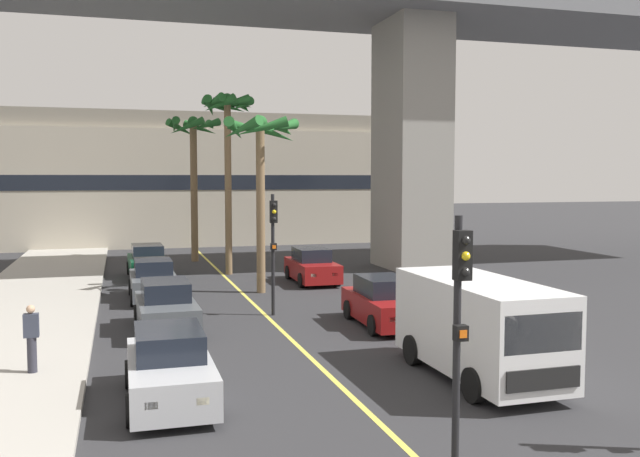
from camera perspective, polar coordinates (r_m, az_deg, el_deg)
lane_stripe_center at (r=27.23m, az=-5.92°, el=-5.84°), size 0.14×56.00×0.01m
pier_building_backdrop at (r=51.12m, az=-10.90°, el=3.95°), size 29.62×8.04×9.21m
car_queue_front at (r=15.26m, az=-12.35°, el=-11.26°), size 1.84×4.10×1.56m
car_queue_second at (r=31.25m, az=-0.67°, el=-3.18°), size 1.89×4.13×1.56m
car_queue_third at (r=22.41m, az=5.33°, el=-6.18°), size 1.93×4.15×1.56m
car_queue_fourth at (r=33.79m, az=-14.07°, el=-2.74°), size 1.93×4.15×1.56m
car_queue_fifth at (r=22.06m, az=-12.63°, el=-6.43°), size 1.91×4.14×1.56m
car_queue_sixth at (r=27.76m, az=-13.62°, el=-4.25°), size 1.87×4.12×1.56m
delivery_van at (r=16.84m, az=12.97°, el=-7.81°), size 2.19×5.27×2.36m
traffic_light_median_near at (r=10.86m, az=11.47°, el=-6.80°), size 0.24×0.37×4.20m
traffic_light_median_far at (r=23.64m, az=-3.89°, el=-0.74°), size 0.24×0.37×4.20m
palm_tree_near_median at (r=39.56m, az=-10.42°, el=6.56°), size 3.09×3.19×8.17m
palm_tree_mid_median at (r=28.37m, az=-4.88°, el=6.70°), size 3.28×3.27×7.29m
palm_tree_far_median at (r=33.99m, az=-7.65°, el=8.56°), size 2.67×2.67×8.81m
pedestrian_near_crosswalk at (r=17.86m, az=-22.77°, el=-8.30°), size 0.34×0.22×1.62m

